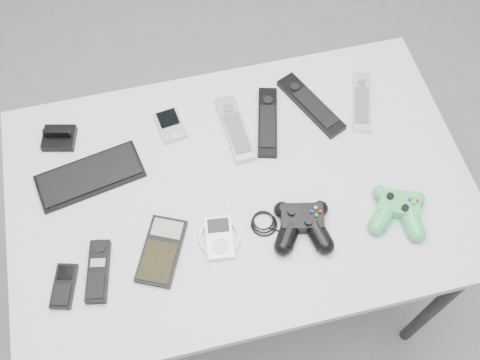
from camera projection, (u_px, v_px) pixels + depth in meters
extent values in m
plane|color=slate|center=(236.00, 277.00, 2.04)|extent=(3.50, 3.50, 0.00)
cube|color=#9D9D9F|center=(240.00, 189.00, 1.38)|extent=(1.12, 0.72, 0.03)
cylinder|color=black|center=(437.00, 306.00, 1.62)|extent=(0.04, 0.04, 0.72)
cylinder|color=black|center=(63.00, 193.00, 1.80)|extent=(0.04, 0.04, 0.72)
cylinder|color=black|center=(365.00, 131.00, 1.91)|extent=(0.04, 0.04, 0.72)
cube|color=black|center=(90.00, 176.00, 1.37)|extent=(0.27, 0.15, 0.02)
cube|color=black|center=(58.00, 136.00, 1.41)|extent=(0.09, 0.09, 0.04)
cube|color=#A5A4AC|center=(170.00, 125.00, 1.44)|extent=(0.07, 0.10, 0.02)
cube|color=#A5A4AC|center=(235.00, 128.00, 1.43)|extent=(0.06, 0.20, 0.02)
cube|color=black|center=(268.00, 122.00, 1.44)|extent=(0.10, 0.21, 0.02)
cube|color=black|center=(311.00, 104.00, 1.47)|extent=(0.14, 0.22, 0.02)
cube|color=silver|center=(361.00, 101.00, 1.48)|extent=(0.10, 0.19, 0.02)
cube|color=black|center=(64.00, 286.00, 1.24)|extent=(0.07, 0.11, 0.02)
cube|color=black|center=(98.00, 271.00, 1.25)|extent=(0.07, 0.15, 0.02)
cube|color=black|center=(161.00, 251.00, 1.28)|extent=(0.14, 0.18, 0.02)
cube|color=white|center=(219.00, 238.00, 1.29)|extent=(0.11, 0.11, 0.02)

